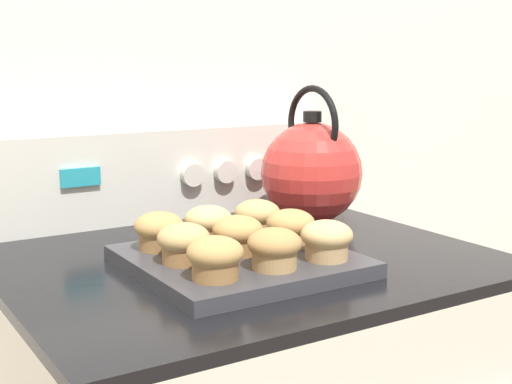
# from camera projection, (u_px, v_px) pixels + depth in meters

# --- Properties ---
(wall_back) EXTENTS (8.00, 0.05, 2.40)m
(wall_back) POSITION_uv_depth(u_px,v_px,m) (145.00, 71.00, 1.38)
(wall_back) COLOR white
(wall_back) RESTS_ON ground_plane
(control_panel) EXTENTS (0.73, 0.07, 0.17)m
(control_panel) POSITION_uv_depth(u_px,v_px,m) (160.00, 174.00, 1.37)
(control_panel) COLOR silver
(control_panel) RESTS_ON stove_range
(muffin_pan) EXTENTS (0.31, 0.31, 0.02)m
(muffin_pan) POSITION_uv_depth(u_px,v_px,m) (239.00, 261.00, 1.05)
(muffin_pan) COLOR #38383D
(muffin_pan) RESTS_ON stove_range
(muffin_r0_c0) EXTENTS (0.08, 0.08, 0.06)m
(muffin_r0_c0) POSITION_uv_depth(u_px,v_px,m) (215.00, 257.00, 0.93)
(muffin_r0_c0) COLOR olive
(muffin_r0_c0) RESTS_ON muffin_pan
(muffin_r0_c1) EXTENTS (0.08, 0.08, 0.06)m
(muffin_r0_c1) POSITION_uv_depth(u_px,v_px,m) (274.00, 248.00, 0.97)
(muffin_r0_c1) COLOR tan
(muffin_r0_c1) RESTS_ON muffin_pan
(muffin_r0_c2) EXTENTS (0.08, 0.08, 0.06)m
(muffin_r0_c2) POSITION_uv_depth(u_px,v_px,m) (327.00, 240.00, 1.02)
(muffin_r0_c2) COLOR tan
(muffin_r0_c2) RESTS_ON muffin_pan
(muffin_r1_c0) EXTENTS (0.08, 0.08, 0.06)m
(muffin_r1_c0) POSITION_uv_depth(u_px,v_px,m) (184.00, 243.00, 1.00)
(muffin_r1_c0) COLOR olive
(muffin_r1_c0) RESTS_ON muffin_pan
(muffin_r1_c1) EXTENTS (0.08, 0.08, 0.06)m
(muffin_r1_c1) POSITION_uv_depth(u_px,v_px,m) (238.00, 234.00, 1.05)
(muffin_r1_c1) COLOR olive
(muffin_r1_c1) RESTS_ON muffin_pan
(muffin_r1_c2) EXTENTS (0.08, 0.08, 0.06)m
(muffin_r1_c2) POSITION_uv_depth(u_px,v_px,m) (291.00, 227.00, 1.09)
(muffin_r1_c2) COLOR tan
(muffin_r1_c2) RESTS_ON muffin_pan
(muffin_r2_c0) EXTENTS (0.08, 0.08, 0.06)m
(muffin_r2_c0) POSITION_uv_depth(u_px,v_px,m) (159.00, 230.00, 1.07)
(muffin_r2_c0) COLOR olive
(muffin_r2_c0) RESTS_ON muffin_pan
(muffin_r2_c1) EXTENTS (0.08, 0.08, 0.06)m
(muffin_r2_c1) POSITION_uv_depth(u_px,v_px,m) (208.00, 223.00, 1.12)
(muffin_r2_c1) COLOR olive
(muffin_r2_c1) RESTS_ON muffin_pan
(muffin_r2_c2) EXTENTS (0.08, 0.08, 0.06)m
(muffin_r2_c2) POSITION_uv_depth(u_px,v_px,m) (257.00, 217.00, 1.17)
(muffin_r2_c2) COLOR tan
(muffin_r2_c2) RESTS_ON muffin_pan
(tea_kettle) EXTENTS (0.19, 0.22, 0.26)m
(tea_kettle) POSITION_uv_depth(u_px,v_px,m) (311.00, 171.00, 1.34)
(tea_kettle) COLOR red
(tea_kettle) RESTS_ON stove_range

